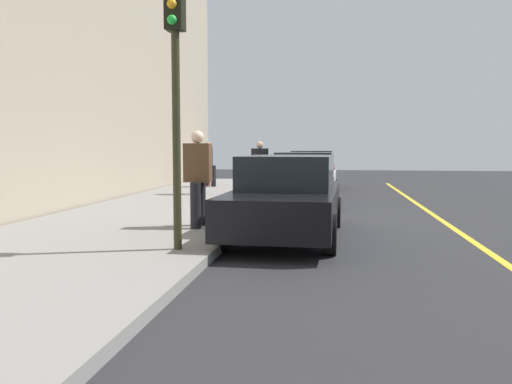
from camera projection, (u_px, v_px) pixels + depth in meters
The scene contains 12 objects.
ground_plane at pixel (297, 227), 11.26m from camera, with size 56.00×56.00×0.00m, color #28282B.
sidewalk at pixel (146, 220), 11.72m from camera, with size 28.00×4.60×0.15m, color gray.
lane_stripe_centre at pixel (456, 230), 10.81m from camera, with size 28.00×0.14×0.01m, color gold.
parked_car_red at pixel (312, 169), 21.86m from camera, with size 4.35×1.92×1.51m.
parked_car_white at pixel (304, 178), 15.88m from camera, with size 4.33×1.96×1.51m.
parked_car_black at pixel (287, 196), 9.94m from camera, with size 4.81×2.02×1.51m.
pedestrian_grey_coat at pixel (196, 165), 17.26m from camera, with size 0.56×0.53×1.75m.
pedestrian_blue_coat at pixel (209, 163), 20.57m from camera, with size 0.53×0.55×1.72m.
pedestrian_black_coat at pixel (260, 167), 16.85m from camera, with size 0.51×0.54×1.70m.
pedestrian_brown_coat at pixel (198, 176), 10.18m from camera, with size 0.60×0.50×1.83m.
traffic_light_pole at pixel (175, 68), 7.79m from camera, with size 0.35×0.26×3.90m.
rolling_suitcase at pixel (207, 180), 21.08m from camera, with size 0.34×0.22×0.84m.
Camera 1 is at (11.17, 0.72, 1.68)m, focal length 37.70 mm.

